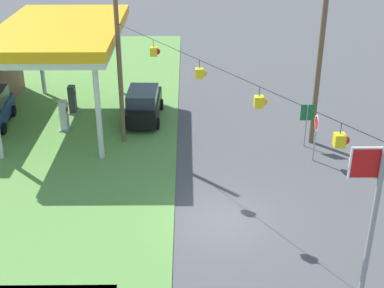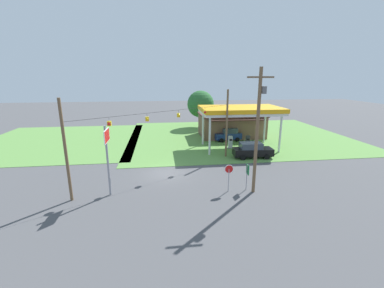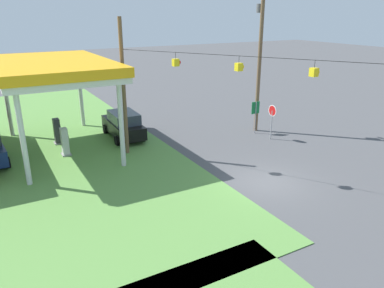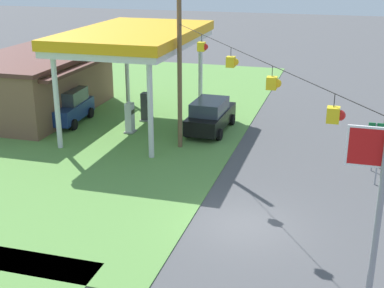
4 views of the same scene
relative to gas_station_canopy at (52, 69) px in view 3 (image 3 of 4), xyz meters
name	(u,v)px [view 3 (image 3 of 4)]	position (x,y,z in m)	size (l,w,h in m)	color
ground_plane	(266,182)	(-10.65, -8.55, -5.33)	(160.00, 160.00, 0.00)	#4C4C4F
gas_station_canopy	(52,69)	(0.00, 0.00, 0.00)	(10.91, 6.62, 5.85)	silver
fuel_pump_near	(65,143)	(-1.26, 0.00, -4.47)	(0.71, 0.56, 1.80)	gray
fuel_pump_far	(57,132)	(1.26, 0.00, -4.47)	(0.71, 0.56, 1.80)	gray
car_at_pumps_front	(123,125)	(0.32, -4.43, -4.34)	(4.91, 2.22, 1.94)	black
stop_sign_roadside	(272,115)	(-5.15, -13.52, -3.52)	(0.80, 0.08, 2.50)	#99999E
route_sign	(255,111)	(-3.43, -13.41, -3.62)	(0.10, 0.70, 2.40)	gray
utility_pole_main	(260,51)	(-2.93, -13.89, 0.62)	(2.20, 0.44, 10.69)	brown
signal_span_gantry	(273,98)	(-10.65, -8.56, -0.73)	(15.89, 10.24, 8.42)	brown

